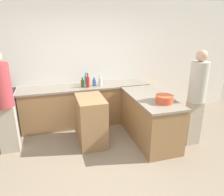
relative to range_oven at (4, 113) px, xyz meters
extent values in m
plane|color=gray|center=(1.70, -1.89, -0.45)|extent=(14.00, 14.00, 0.00)
cube|color=white|center=(1.70, 0.33, 0.90)|extent=(8.00, 0.06, 2.70)
cube|color=olive|center=(1.70, 0.00, -0.02)|extent=(2.78, 0.60, 0.85)
cube|color=gray|center=(1.70, 0.00, 0.42)|extent=(2.81, 0.63, 0.04)
cube|color=olive|center=(2.76, -1.05, -0.02)|extent=(0.66, 1.51, 0.85)
cube|color=gray|center=(2.76, -1.05, 0.42)|extent=(0.69, 1.54, 0.04)
cube|color=#ADADB2|center=(0.00, 0.00, 0.00)|extent=(0.59, 0.59, 0.89)
cube|color=black|center=(0.00, -0.30, -0.14)|extent=(0.49, 0.01, 0.50)
cube|color=black|center=(0.00, 0.00, 0.45)|extent=(0.54, 0.55, 0.01)
cube|color=#997047|center=(1.65, -0.88, 0.01)|extent=(0.49, 0.75, 0.91)
cylinder|color=#DB512D|center=(2.84, -1.42, 0.51)|extent=(0.31, 0.31, 0.13)
cylinder|color=silver|center=(2.02, -0.08, 0.53)|extent=(0.08, 0.08, 0.18)
cylinder|color=silver|center=(2.02, -0.08, 0.65)|extent=(0.03, 0.03, 0.07)
cylinder|color=#475B1E|center=(1.63, -0.07, 0.51)|extent=(0.07, 0.07, 0.15)
cylinder|color=#475B1E|center=(1.63, -0.07, 0.62)|extent=(0.03, 0.03, 0.06)
cylinder|color=#386BB7|center=(1.89, -0.05, 0.51)|extent=(0.07, 0.07, 0.14)
cylinder|color=#386BB7|center=(1.89, -0.05, 0.60)|extent=(0.03, 0.03, 0.05)
cylinder|color=red|center=(1.74, -0.11, 0.55)|extent=(0.07, 0.07, 0.22)
cylinder|color=red|center=(1.74, -0.11, 0.70)|extent=(0.03, 0.03, 0.09)
cylinder|color=#338CBF|center=(1.74, 0.10, 0.54)|extent=(0.07, 0.07, 0.20)
cylinder|color=#338CBF|center=(1.74, 0.10, 0.67)|extent=(0.03, 0.03, 0.08)
cube|color=#ADA38E|center=(0.18, -0.76, -0.02)|extent=(0.32, 0.19, 0.86)
cylinder|color=#993338|center=(0.18, -0.76, 0.78)|extent=(0.35, 0.35, 0.73)
cube|color=#ADA38E|center=(3.47, -1.44, -0.02)|extent=(0.28, 0.17, 0.85)
cylinder|color=#B7B2A3|center=(3.47, -1.44, 0.76)|extent=(0.31, 0.31, 0.72)
sphere|color=tan|center=(3.47, -1.44, 1.23)|extent=(0.20, 0.20, 0.20)
camera|label=1|loc=(0.98, -4.56, 1.78)|focal=35.00mm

